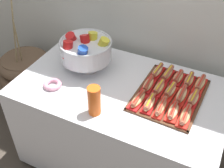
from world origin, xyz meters
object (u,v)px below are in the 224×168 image
at_px(hot_dog_12, 178,78).
at_px(punch_bowl, 86,49).
at_px(hot_dog_10, 157,71).
at_px(hot_dog_13, 189,81).
at_px(hot_dog_8, 181,95).
at_px(hot_dog_0, 138,100).
at_px(hot_dog_9, 193,99).
at_px(hot_dog_14, 200,84).
at_px(donut, 52,84).
at_px(hot_dog_6, 159,88).
at_px(hot_dog_11, 168,74).
at_px(floor_vase, 29,84).
at_px(hot_dog_1, 149,103).
at_px(serving_tray, 169,95).
at_px(hot_dog_4, 185,116).
at_px(hot_dog_3, 173,112).
at_px(hot_dog_5, 148,85).
at_px(buffet_table, 120,124).
at_px(hot_dog_2, 161,107).
at_px(cup_stack, 94,101).
at_px(hot_dog_7, 170,91).

bearing_deg(hot_dog_12, punch_bowl, -168.10).
relative_size(hot_dog_10, hot_dog_13, 1.06).
bearing_deg(hot_dog_8, hot_dog_0, -145.60).
distance_m(hot_dog_9, hot_dog_14, 0.17).
bearing_deg(hot_dog_0, hot_dog_14, 45.87).
bearing_deg(donut, hot_dog_6, 21.25).
relative_size(hot_dog_0, donut, 1.51).
bearing_deg(hot_dog_14, punch_bowl, -170.67).
relative_size(hot_dog_11, hot_dog_14, 0.95).
bearing_deg(floor_vase, hot_dog_14, 1.02).
bearing_deg(hot_dog_1, hot_dog_8, 45.87).
height_order(hot_dog_10, hot_dog_13, hot_dog_13).
bearing_deg(hot_dog_1, donut, -172.06).
distance_m(serving_tray, hot_dog_4, 0.22).
relative_size(hot_dog_3, hot_dog_11, 0.94).
distance_m(serving_tray, hot_dog_1, 0.18).
xyz_separation_m(hot_dog_4, hot_dog_9, (0.01, 0.16, 0.00)).
relative_size(hot_dog_5, donut, 1.37).
bearing_deg(punch_bowl, hot_dog_9, -2.60).
bearing_deg(hot_dog_8, buffet_table, -171.66).
distance_m(hot_dog_2, hot_dog_12, 0.33).
bearing_deg(cup_stack, hot_dog_0, 42.20).
bearing_deg(buffet_table, hot_dog_9, 6.72).
relative_size(hot_dog_1, hot_dog_9, 1.05).
xyz_separation_m(hot_dog_7, cup_stack, (-0.36, -0.35, 0.06)).
relative_size(hot_dog_1, hot_dog_6, 1.06).
xyz_separation_m(hot_dog_4, hot_dog_10, (-0.29, 0.34, -0.00)).
bearing_deg(hot_dog_14, hot_dog_2, -116.30).
relative_size(hot_dog_7, donut, 1.28).
distance_m(hot_dog_5, hot_dog_13, 0.28).
xyz_separation_m(hot_dog_14, punch_bowl, (-0.79, -0.13, 0.12)).
xyz_separation_m(serving_tray, hot_dog_0, (-0.16, -0.16, 0.03)).
bearing_deg(hot_dog_11, serving_tray, -67.41).
distance_m(buffet_table, hot_dog_3, 0.56).
bearing_deg(hot_dog_12, hot_dog_7, -91.86).
distance_m(buffet_table, hot_dog_11, 0.52).
distance_m(hot_dog_12, hot_dog_14, 0.15).
relative_size(serving_tray, hot_dog_11, 3.14).
bearing_deg(donut, hot_dog_8, 17.26).
xyz_separation_m(hot_dog_6, punch_bowl, (-0.56, 0.03, 0.12)).
relative_size(hot_dog_4, hot_dog_8, 1.00).
xyz_separation_m(hot_dog_7, hot_dog_14, (0.16, 0.16, -0.00)).
height_order(hot_dog_1, hot_dog_13, same).
height_order(hot_dog_13, cup_stack, cup_stack).
distance_m(floor_vase, donut, 0.89).
xyz_separation_m(hot_dog_1, hot_dog_2, (0.07, -0.00, 0.00)).
bearing_deg(hot_dog_1, hot_dog_3, -1.86).
relative_size(hot_dog_2, hot_dog_3, 1.10).
relative_size(hot_dog_2, hot_dog_11, 1.03).
bearing_deg(punch_bowl, hot_dog_12, 11.90).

